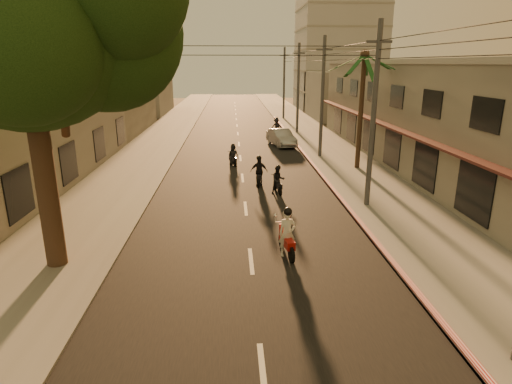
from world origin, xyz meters
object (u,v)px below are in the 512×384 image
scooter_mid_a (278,180)px  scooter_mid_b (259,172)px  scooter_red (287,235)px  scooter_far_a (233,156)px  palm_tree (364,62)px  broadleaf_tree (36,15)px  parked_car (281,138)px  scooter_far_b (276,127)px

scooter_mid_a → scooter_mid_b: 1.95m
scooter_red → scooter_far_a: bearing=88.6°
palm_tree → scooter_mid_a: palm_tree is taller
broadleaf_tree → palm_tree: bearing=43.5°
broadleaf_tree → scooter_far_a: broadleaf_tree is taller
broadleaf_tree → palm_tree: 20.18m
scooter_far_a → parked_car: (4.31, 7.41, 0.01)m
broadleaf_tree → scooter_mid_a: bearing=44.8°
broadleaf_tree → scooter_mid_b: (7.56, 10.15, -7.65)m
scooter_far_a → scooter_far_b: 13.96m
broadleaf_tree → scooter_mid_b: size_ratio=6.50×
palm_tree → scooter_mid_a: (-6.09, -5.40, -6.41)m
palm_tree → scooter_red: bearing=-116.0°
scooter_mid_b → parked_car: 13.03m
scooter_mid_a → broadleaf_tree: bearing=-143.5°
parked_car → scooter_red: bearing=-107.9°
scooter_red → scooter_far_a: size_ratio=1.24×
scooter_red → scooter_mid_b: bearing=83.8°
scooter_far_b → parked_car: bearing=-71.1°
scooter_mid_b → parked_car: size_ratio=0.40×
scooter_mid_a → scooter_far_a: 7.44m
palm_tree → scooter_far_a: 10.83m
scooter_far_a → parked_car: size_ratio=0.34×
scooter_red → scooter_mid_a: scooter_red is taller
parked_car → scooter_mid_b: bearing=-114.4°
scooter_mid_a → scooter_far_a: (-2.48, 7.02, -0.02)m
scooter_mid_b → parked_car: (2.80, 12.73, -0.09)m
palm_tree → scooter_mid_a: 10.35m
scooter_red → broadleaf_tree: bearing=173.4°
scooter_red → parked_car: scooter_red is taller
palm_tree → scooter_far_a: bearing=169.3°
scooter_far_b → scooter_red: bearing=-74.6°
scooter_red → scooter_mid_b: 9.86m
broadleaf_tree → parked_car: 26.28m
scooter_mid_b → scooter_far_b: bearing=86.5°
palm_tree → scooter_mid_b: (-7.05, -3.70, -6.33)m
broadleaf_tree → scooter_mid_b: bearing=53.3°
scooter_far_b → parked_car: (-0.16, -5.82, -0.12)m
palm_tree → scooter_mid_b: bearing=-152.3°
scooter_mid_a → parked_car: bearing=74.5°
scooter_far_b → scooter_mid_b: bearing=-78.6°
scooter_far_b → broadleaf_tree: bearing=-89.7°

